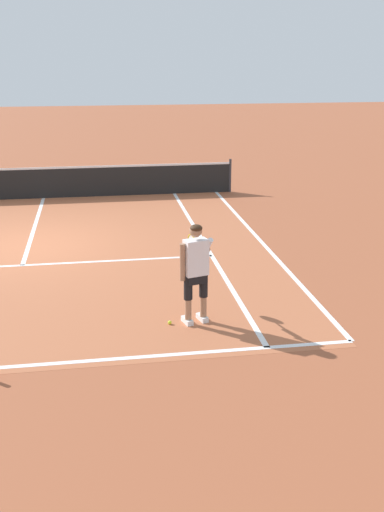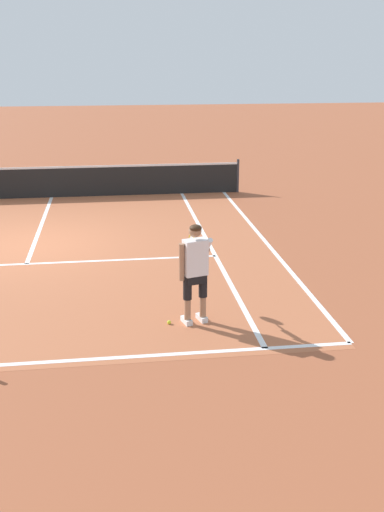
% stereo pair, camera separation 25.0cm
% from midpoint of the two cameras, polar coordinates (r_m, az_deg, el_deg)
% --- Properties ---
extents(ground_plane, '(80.00, 80.00, 0.00)m').
position_cam_midpoint_polar(ground_plane, '(14.87, -14.09, 1.05)').
color(ground_plane, '#9E5133').
extents(court_inner_surface, '(10.98, 11.33, 0.00)m').
position_cam_midpoint_polar(court_inner_surface, '(14.41, -14.28, 0.49)').
color(court_inner_surface, '#B2603D').
rests_on(court_inner_surface, ground).
extents(line_service, '(8.23, 0.10, 0.01)m').
position_cam_midpoint_polar(line_service, '(13.53, -14.69, -0.72)').
color(line_service, white).
rests_on(line_service, ground).
extents(line_centre_service, '(0.10, 6.40, 0.01)m').
position_cam_midpoint_polar(line_centre_service, '(16.57, -13.47, 2.90)').
color(line_centre_service, white).
rests_on(line_centre_service, ground).
extents(line_singles_right, '(0.10, 10.93, 0.01)m').
position_cam_midpoint_polar(line_singles_right, '(14.50, 2.07, 1.18)').
color(line_singles_right, white).
rests_on(line_singles_right, ground).
extents(line_doubles_right, '(0.10, 10.93, 0.01)m').
position_cam_midpoint_polar(line_doubles_right, '(14.78, 7.33, 1.38)').
color(line_doubles_right, white).
rests_on(line_doubles_right, ground).
extents(tennis_net, '(11.96, 0.08, 1.07)m').
position_cam_midpoint_polar(tennis_net, '(19.56, -12.73, 6.79)').
color(tennis_net, '#333338').
rests_on(tennis_net, ground).
extents(tennis_player, '(0.59, 1.21, 1.71)m').
position_cam_midpoint_polar(tennis_player, '(9.97, 1.00, -1.00)').
color(tennis_player, white).
rests_on(tennis_player, ground).
extents(tennis_ball_near_feet, '(0.07, 0.07, 0.07)m').
position_cam_midpoint_polar(tennis_ball_near_feet, '(10.25, -1.46, -6.22)').
color(tennis_ball_near_feet, '#CCE02D').
rests_on(tennis_ball_near_feet, ground).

